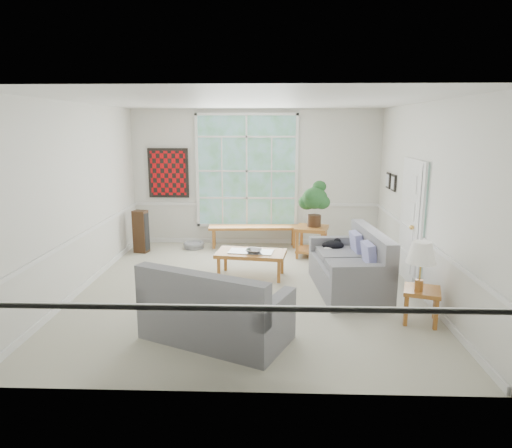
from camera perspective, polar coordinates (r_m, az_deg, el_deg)
The scene contains 24 objects.
floor at distance 7.62m, azimuth -0.81°, elevation -8.09°, with size 5.50×6.00×0.01m, color #B6B29B.
ceiling at distance 7.16m, azimuth -0.89°, elevation 15.10°, with size 5.50×6.00×0.02m, color white.
wall_back at distance 10.21m, azimuth -0.03°, elevation 5.81°, with size 5.50×0.02×3.00m, color silver.
wall_front at distance 4.31m, azimuth -2.78°, elevation -3.17°, with size 5.50×0.02×3.00m, color silver.
wall_left at distance 7.87m, azimuth -21.31°, elevation 3.04°, with size 0.02×6.00×3.00m, color silver.
wall_right at distance 7.62m, azimuth 20.31°, elevation 2.85°, with size 0.02×6.00×3.00m, color silver.
window_back at distance 10.16m, azimuth -1.17°, elevation 6.63°, with size 2.30×0.08×2.40m, color white.
entry_door at distance 8.25m, azimuth 18.54°, elevation 0.46°, with size 0.08×0.90×2.10m, color white.
door_sidelight at distance 7.64m, azimuth 19.90°, elevation 0.23°, with size 0.08×0.26×1.90m, color white.
wall_art at distance 10.40m, azimuth -10.90°, elevation 6.27°, with size 0.90×0.06×1.10m, color maroon.
wall_frame_near at distance 9.26m, azimuth 16.76°, elevation 4.95°, with size 0.04×0.26×0.32m, color black.
wall_frame_far at distance 9.65m, azimuth 16.17°, elevation 5.25°, with size 0.04×0.26×0.32m, color black.
loveseat_right at distance 7.53m, azimuth 11.48°, elevation -4.56°, with size 0.96×1.85×1.00m, color gray.
loveseat_front at distance 5.80m, azimuth -4.99°, elevation -9.70°, with size 1.78×0.92×0.96m, color gray.
coffee_table at distance 8.14m, azimuth -0.63°, elevation -5.03°, with size 1.21×0.66×0.45m, color #A96427.
pewter_bowl at distance 8.00m, azimuth -0.28°, elevation -3.35°, with size 0.35×0.35×0.09m, color #949499.
window_bench at distance 10.09m, azimuth -0.27°, elevation -1.59°, with size 1.98×0.39×0.46m, color #A96427.
end_table at distance 9.41m, azimuth 6.94°, elevation -2.20°, with size 0.62×0.62×0.62m, color #A96427.
houseplant at distance 9.29m, azimuth 7.34°, elevation 2.56°, with size 0.55×0.55×0.95m, color #225224, non-canonical shape.
side_table at distance 6.70m, azimuth 19.92°, elevation -9.57°, with size 0.47×0.47×0.48m, color #A96427.
table_lamp at distance 6.43m, azimuth 19.87°, elevation -5.02°, with size 0.39×0.39×0.67m, color silver, non-canonical shape.
pet_bed at distance 10.12m, azimuth -7.76°, elevation -2.63°, with size 0.45×0.45×0.13m, color gray.
floor_speaker at distance 9.92m, azimuth -14.19°, elevation -0.91°, with size 0.28×0.22×0.90m, color #362012.
cat at distance 8.08m, azimuth 9.59°, elevation -2.57°, with size 0.38×0.27×0.18m, color black.
Camera 1 is at (0.35, -7.14, 2.64)m, focal length 32.00 mm.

